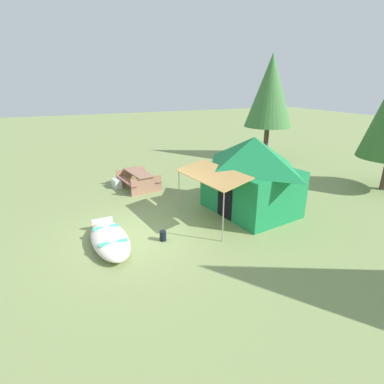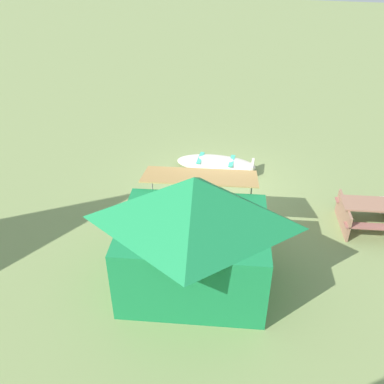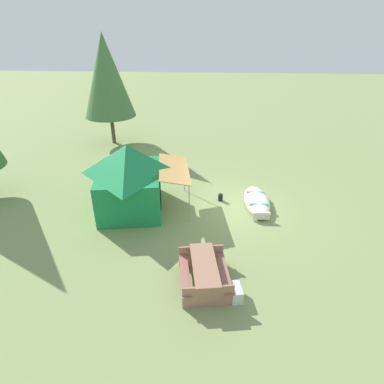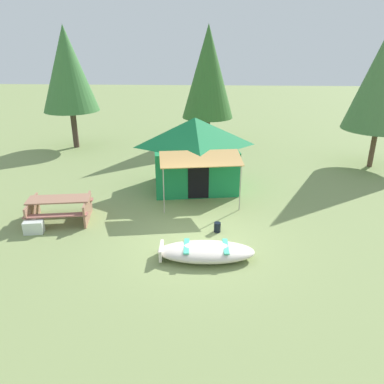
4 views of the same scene
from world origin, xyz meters
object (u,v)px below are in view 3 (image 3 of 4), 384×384
object	(u,v)px
pine_tree_far_center	(106,76)
fuel_can	(220,197)
canvas_cabin_tent	(129,177)
picnic_table	(204,271)
cooler_box	(236,292)
beached_rowboat	(257,201)

from	to	relation	value
pine_tree_far_center	fuel_can	bearing A→B (deg)	-136.51
canvas_cabin_tent	fuel_can	bearing A→B (deg)	-76.99
canvas_cabin_tent	picnic_table	size ratio (longest dim) A/B	1.94
canvas_cabin_tent	pine_tree_far_center	distance (m)	8.96
fuel_can	pine_tree_far_center	distance (m)	10.60
picnic_table	pine_tree_far_center	xyz separation A→B (m)	(12.21, 6.23, 3.62)
cooler_box	fuel_can	size ratio (longest dim) A/B	1.85
beached_rowboat	picnic_table	size ratio (longest dim) A/B	1.24
beached_rowboat	picnic_table	world-z (taller)	picnic_table
cooler_box	pine_tree_far_center	bearing A→B (deg)	29.34
beached_rowboat	canvas_cabin_tent	world-z (taller)	canvas_cabin_tent
beached_rowboat	pine_tree_far_center	world-z (taller)	pine_tree_far_center
picnic_table	pine_tree_far_center	world-z (taller)	pine_tree_far_center
beached_rowboat	canvas_cabin_tent	distance (m)	5.41
cooler_box	fuel_can	world-z (taller)	cooler_box
fuel_can	pine_tree_far_center	world-z (taller)	pine_tree_far_center
beached_rowboat	picnic_table	xyz separation A→B (m)	(-4.74, 2.08, 0.27)
fuel_can	canvas_cabin_tent	bearing A→B (deg)	103.01
picnic_table	fuel_can	xyz separation A→B (m)	(5.07, -0.54, -0.33)
cooler_box	pine_tree_far_center	xyz separation A→B (m)	(12.70, 7.14, 3.90)
canvas_cabin_tent	cooler_box	size ratio (longest dim) A/B	7.23
beached_rowboat	pine_tree_far_center	size ratio (longest dim) A/B	0.41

